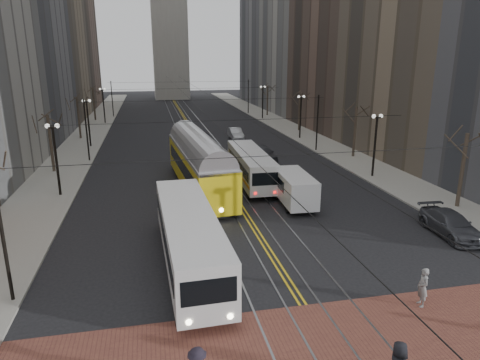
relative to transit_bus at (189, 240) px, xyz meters
name	(u,v)px	position (x,y,z in m)	size (l,w,h in m)	color
ground	(296,294)	(4.65, -3.77, -1.55)	(260.00, 260.00, 0.00)	black
sidewalk_left	(87,137)	(-10.35, 41.23, -1.48)	(5.00, 140.00, 0.15)	gray
sidewalk_right	(292,130)	(19.65, 41.23, -1.48)	(5.00, 140.00, 0.15)	gray
crosswalk_band	(330,348)	(4.65, -7.77, -1.55)	(25.00, 6.00, 0.01)	brown
streetcar_rails	(195,134)	(4.65, 41.23, -1.55)	(4.80, 130.00, 0.02)	gray
centre_lines	(195,134)	(4.65, 41.23, -1.54)	(0.42, 130.00, 0.01)	gold
building_left_far	(51,12)	(-20.85, 82.23, 18.45)	(16.00, 20.00, 40.00)	brown
building_right_mid	(361,14)	(30.15, 42.23, 15.45)	(16.00, 20.00, 34.00)	brown
building_right_far	(282,16)	(30.15, 82.23, 18.45)	(16.00, 20.00, 40.00)	slate
lamp_posts	(210,133)	(4.65, 24.98, 1.25)	(27.60, 57.20, 5.60)	black
street_trees	(202,125)	(4.65, 31.48, 1.25)	(31.68, 53.28, 5.60)	#382D23
trolley_wires	(203,117)	(4.65, 31.06, 2.22)	(25.96, 120.00, 6.60)	black
transit_bus	(189,240)	(0.00, 0.00, 0.00)	(2.59, 12.42, 3.10)	silver
streetcar	(199,168)	(2.15, 13.79, 0.30)	(2.92, 15.75, 3.71)	gold
rear_bus	(251,167)	(6.80, 14.71, -0.12)	(2.39, 10.97, 2.86)	silver
cargo_van	(294,190)	(8.65, 8.26, -0.34)	(2.11, 5.50, 2.43)	silver
sedan_grey	(262,153)	(9.99, 22.67, -0.70)	(2.02, 5.02, 1.71)	#414349
sedan_silver	(236,134)	(9.70, 35.92, -0.81)	(1.57, 4.50, 1.48)	#ABAEB3
sedan_parked	(451,224)	(16.41, 0.89, -0.83)	(2.03, 5.00, 1.45)	#44464C
pedestrian_b	(423,287)	(9.83, -5.86, -0.63)	(0.66, 0.43, 1.82)	gray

